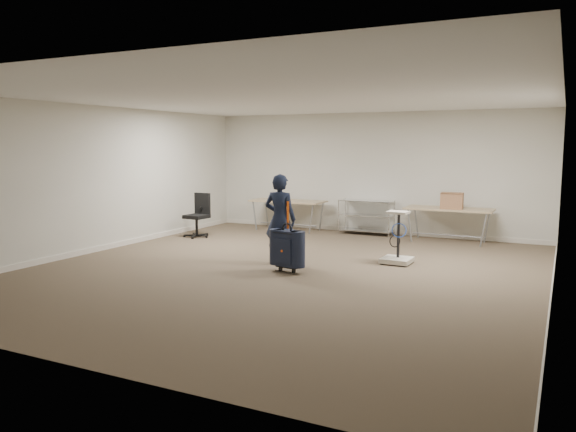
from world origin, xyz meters
The scene contains 10 objects.
ground centered at (0.00, 0.00, 0.00)m, with size 9.00×9.00×0.00m, color #4B3D2D.
room_shell centered at (0.00, 1.38, 0.05)m, with size 8.00×9.00×9.00m.
folding_table_left centered at (-1.90, 3.95, 0.68)m, with size 1.80×0.75×0.73m.
folding_table_right centered at (1.90, 3.95, 0.68)m, with size 1.80×0.75×0.73m.
wire_shelf centered at (0.00, 4.20, 0.44)m, with size 1.22×0.47×0.80m.
person centered at (-0.32, 0.47, 0.78)m, with size 0.57×0.37×1.56m, color black.
suitcase centered at (0.11, -0.12, 0.39)m, with size 0.46×0.32×1.15m.
office_chair centered at (-3.28, 2.17, 0.30)m, with size 0.59×0.59×0.98m.
equipment_cart centered at (1.52, 1.34, 0.24)m, with size 0.52×0.52×0.92m.
cardboard_box centered at (1.97, 3.86, 0.90)m, with size 0.45×0.33×0.33m, color olive.
Camera 1 is at (4.08, -8.10, 2.04)m, focal length 35.00 mm.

